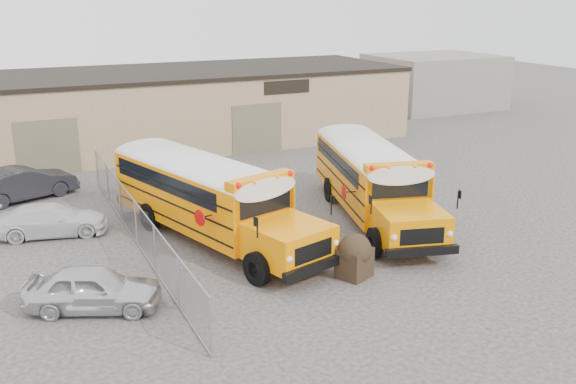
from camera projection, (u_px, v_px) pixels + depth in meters
name	position (u px, v px, depth m)	size (l,w,h in m)	color
ground	(310.00, 246.00, 24.69)	(120.00, 120.00, 0.00)	#302E2C
warehouse	(170.00, 106.00, 41.29)	(30.20, 10.20, 4.67)	tan
chainlink_fence	(136.00, 222.00, 24.59)	(0.07, 18.07, 1.81)	gray
distant_building_right	(434.00, 81.00, 54.54)	(10.00, 8.00, 4.40)	gray
school_bus_left	(124.00, 160.00, 29.86)	(5.79, 11.52, 3.28)	#FF8700
school_bus_right	(334.00, 141.00, 33.87)	(5.36, 11.29, 3.21)	orange
tarp_bundle	(355.00, 255.00, 21.77)	(1.34, 1.28, 1.56)	black
car_silver	(93.00, 289.00, 19.52)	(1.65, 4.10, 1.40)	silver
car_white	(51.00, 220.00, 25.66)	(1.78, 4.37, 1.27)	silver
car_dark	(24.00, 183.00, 30.09)	(1.66, 4.76, 1.57)	black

